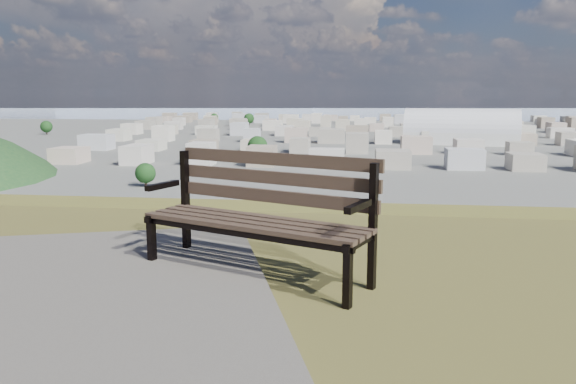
# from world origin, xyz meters

# --- Properties ---
(park_bench) EXTENTS (1.81, 1.18, 0.91)m
(park_bench) POSITION_xyz_m (-0.84, 1.77, 25.51)
(park_bench) COLOR #3E2C24
(park_bench) RESTS_ON hilltop_mesa
(gravel_patch) EXTENTS (3.59, 4.31, 0.07)m
(gravel_patch) POSITION_xyz_m (-1.92, 0.87, 25.03)
(gravel_patch) COLOR #666259
(gravel_patch) RESTS_ON hilltop_mesa
(arena) EXTENTS (60.78, 33.70, 24.27)m
(arena) POSITION_xyz_m (53.73, 302.93, 5.72)
(arena) COLOR silver
(arena) RESTS_ON ground
(city_blocks) EXTENTS (395.00, 361.00, 7.00)m
(city_blocks) POSITION_xyz_m (0.00, 394.44, 3.50)
(city_blocks) COLOR beige
(city_blocks) RESTS_ON ground
(city_trees) EXTENTS (406.52, 387.20, 9.98)m
(city_trees) POSITION_xyz_m (-26.39, 319.00, 4.83)
(city_trees) COLOR #2F1F17
(city_trees) RESTS_ON ground
(bay_water) EXTENTS (2400.00, 700.00, 0.12)m
(bay_water) POSITION_xyz_m (0.00, 900.00, 0.00)
(bay_water) COLOR #8F9DB6
(bay_water) RESTS_ON ground
(far_hills) EXTENTS (2050.00, 340.00, 60.00)m
(far_hills) POSITION_xyz_m (-60.92, 1402.93, 25.47)
(far_hills) COLOR #99A7BE
(far_hills) RESTS_ON ground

